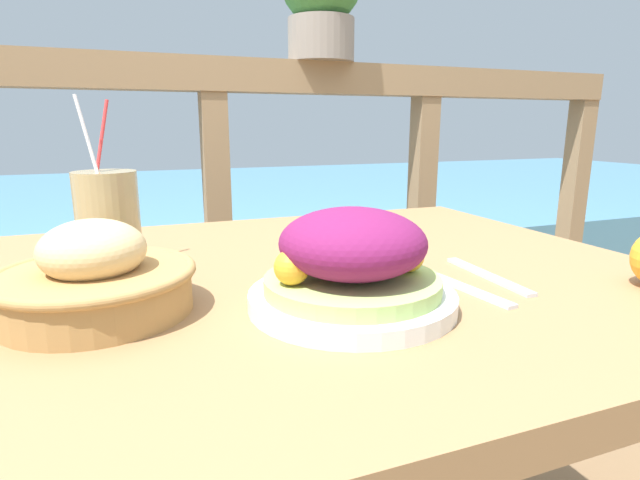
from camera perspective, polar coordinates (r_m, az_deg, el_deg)
patio_table at (r=0.77m, az=-1.57°, el=-10.23°), size 1.06×0.86×0.71m
railing_fence at (r=1.46m, az=-11.74°, el=6.11°), size 2.80×0.08×1.10m
sea_backdrop at (r=4.00m, az=-17.41°, el=2.20°), size 12.00×4.00×0.41m
salad_plate at (r=0.58m, az=3.47°, el=-2.99°), size 0.24×0.24×0.12m
drink_glass at (r=0.79m, az=-23.03°, el=2.03°), size 0.09×0.09×0.25m
bread_basket at (r=0.62m, az=-24.25°, el=-4.06°), size 0.22×0.22×0.11m
fork at (r=0.69m, az=15.65°, el=-5.06°), size 0.04×0.18×0.00m
knife at (r=0.75m, az=18.57°, el=-3.86°), size 0.02×0.18×0.00m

